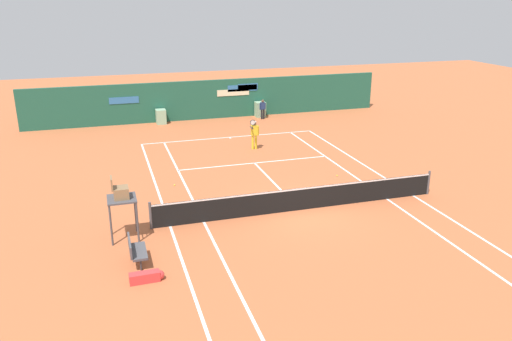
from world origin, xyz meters
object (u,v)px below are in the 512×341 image
(umpire_chair, at_px, (121,197))
(ball_kid_left_post, at_px, (263,108))
(player_bench, at_px, (136,249))
(tennis_ball_mid_court, at_px, (175,185))
(equipment_bag, at_px, (148,277))
(tennis_ball_near_service_line, at_px, (349,189))
(tennis_ball_by_sideline, at_px, (337,176))
(player_on_baseline, at_px, (254,132))

(umpire_chair, xyz_separation_m, ball_kid_left_post, (10.43, 16.23, -0.79))
(player_bench, height_order, tennis_ball_mid_court, player_bench)
(equipment_bag, relative_size, tennis_ball_near_service_line, 15.67)
(tennis_ball_mid_court, xyz_separation_m, tennis_ball_by_sideline, (7.70, -1.02, 0.00))
(tennis_ball_near_service_line, bearing_deg, umpire_chair, -168.43)
(ball_kid_left_post, height_order, tennis_ball_by_sideline, ball_kid_left_post)
(umpire_chair, height_order, player_bench, umpire_chair)
(player_on_baseline, relative_size, tennis_ball_near_service_line, 27.04)
(umpire_chair, distance_m, player_bench, 2.28)
(tennis_ball_mid_court, bearing_deg, equipment_bag, -104.10)
(player_bench, xyz_separation_m, tennis_ball_near_service_line, (9.71, 4.04, -0.47))
(player_bench, bearing_deg, umpire_chair, -172.77)
(equipment_bag, height_order, tennis_ball_mid_court, equipment_bag)
(player_bench, bearing_deg, player_on_baseline, 146.60)
(ball_kid_left_post, bearing_deg, umpire_chair, 51.00)
(ball_kid_left_post, relative_size, tennis_ball_mid_court, 20.25)
(ball_kid_left_post, relative_size, tennis_ball_near_service_line, 20.25)
(umpire_chair, relative_size, tennis_ball_by_sideline, 34.70)
(player_bench, xyz_separation_m, equipment_bag, (0.24, -1.23, -0.35))
(player_bench, distance_m, tennis_ball_by_sideline, 11.53)
(player_bench, relative_size, tennis_ball_near_service_line, 17.85)
(equipment_bag, xyz_separation_m, tennis_ball_mid_court, (2.02, 8.02, -0.13))
(player_on_baseline, bearing_deg, tennis_ball_mid_court, 44.00)
(player_bench, bearing_deg, equipment_bag, 11.18)
(player_bench, height_order, player_on_baseline, player_on_baseline)
(equipment_bag, bearing_deg, ball_kid_left_post, 62.95)
(umpire_chair, height_order, ball_kid_left_post, umpire_chair)
(umpire_chair, distance_m, tennis_ball_by_sideline, 11.00)
(equipment_bag, height_order, tennis_ball_by_sideline, equipment_bag)
(umpire_chair, xyz_separation_m, tennis_ball_by_sideline, (10.22, 3.78, -1.54))
(ball_kid_left_post, bearing_deg, tennis_ball_by_sideline, 82.74)
(tennis_ball_mid_court, bearing_deg, tennis_ball_by_sideline, -7.51)
(ball_kid_left_post, bearing_deg, player_on_baseline, 62.30)
(player_bench, distance_m, tennis_ball_near_service_line, 10.53)
(player_on_baseline, height_order, ball_kid_left_post, player_on_baseline)
(tennis_ball_near_service_line, bearing_deg, tennis_ball_by_sideline, 81.74)
(umpire_chair, distance_m, tennis_ball_mid_court, 5.63)
(player_bench, distance_m, ball_kid_left_post, 20.88)
(player_on_baseline, height_order, tennis_ball_mid_court, player_on_baseline)
(equipment_bag, xyz_separation_m, player_on_baseline, (7.23, 12.57, 0.81))
(ball_kid_left_post, bearing_deg, tennis_ball_mid_court, 49.03)
(tennis_ball_mid_court, bearing_deg, player_bench, -108.40)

